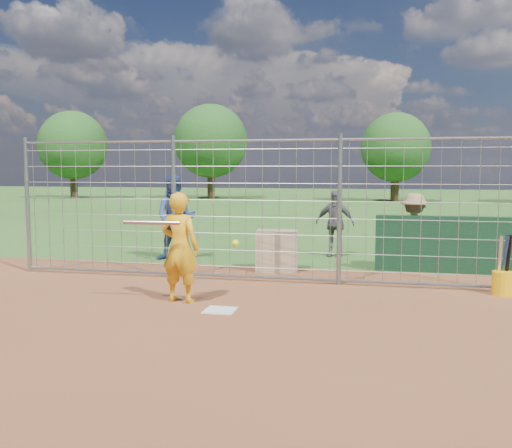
% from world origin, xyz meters
% --- Properties ---
extents(ground, '(100.00, 100.00, 0.00)m').
position_xyz_m(ground, '(0.00, 0.00, 0.00)').
color(ground, '#2D591E').
rests_on(ground, ground).
extents(infield_dirt, '(18.00, 18.00, 0.00)m').
position_xyz_m(infield_dirt, '(0.00, -3.00, 0.01)').
color(infield_dirt, brown).
rests_on(infield_dirt, ground).
extents(home_plate, '(0.43, 0.43, 0.02)m').
position_xyz_m(home_plate, '(0.00, -0.20, 0.01)').
color(home_plate, silver).
rests_on(home_plate, ground).
extents(dugout_wall, '(2.60, 0.20, 1.10)m').
position_xyz_m(dugout_wall, '(3.40, 3.60, 0.55)').
color(dugout_wall, '#11381E').
rests_on(dugout_wall, ground).
extents(batter, '(0.66, 0.49, 1.67)m').
position_xyz_m(batter, '(-0.74, 0.20, 0.83)').
color(batter, '#E9A214').
rests_on(batter, ground).
extents(bystander_a, '(0.98, 0.81, 1.87)m').
position_xyz_m(bystander_a, '(-2.19, 3.95, 0.93)').
color(bystander_a, navy).
rests_on(bystander_a, ground).
extents(bystander_b, '(0.94, 0.51, 1.53)m').
position_xyz_m(bystander_b, '(1.17, 5.24, 0.77)').
color(bystander_b, '#57565B').
rests_on(bystander_b, ground).
extents(bystander_c, '(1.05, 0.69, 1.53)m').
position_xyz_m(bystander_c, '(2.84, 3.80, 0.76)').
color(bystander_c, olive).
rests_on(bystander_c, ground).
extents(equipment_bin, '(0.86, 0.65, 0.80)m').
position_xyz_m(equipment_bin, '(0.22, 3.10, 0.40)').
color(equipment_bin, tan).
rests_on(equipment_bin, ground).
extents(equipment_in_play, '(1.71, 0.21, 0.36)m').
position_xyz_m(equipment_in_play, '(-0.75, -0.08, 1.16)').
color(equipment_in_play, silver).
rests_on(equipment_in_play, ground).
extents(bucket_with_bats, '(0.34, 0.36, 0.97)m').
position_xyz_m(bucket_with_bats, '(4.12, 1.76, 0.25)').
color(bucket_with_bats, yellow).
rests_on(bucket_with_bats, ground).
extents(backstop_fence, '(9.08, 0.08, 2.60)m').
position_xyz_m(backstop_fence, '(0.00, 2.00, 1.26)').
color(backstop_fence, gray).
rests_on(backstop_fence, ground).
extents(tree_line, '(44.66, 6.72, 6.48)m').
position_xyz_m(tree_line, '(3.13, 28.13, 3.71)').
color(tree_line, '#3F2B19').
rests_on(tree_line, ground).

